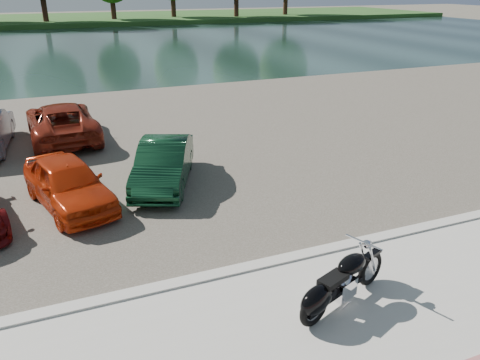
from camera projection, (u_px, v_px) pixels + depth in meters
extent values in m
plane|color=#595447|center=(318.00, 330.00, 7.78)|extent=(200.00, 200.00, 0.00)
cube|color=#B8B6AD|center=(268.00, 264.00, 9.46)|extent=(60.00, 0.30, 0.14)
cube|color=#464238|center=(164.00, 139.00, 17.17)|extent=(60.00, 18.00, 0.04)
cube|color=#192D28|center=(88.00, 47.00, 41.95)|extent=(120.00, 40.00, 0.00)
cube|color=#20491A|center=(67.00, 20.00, 69.18)|extent=(120.00, 24.00, 0.60)
cylinder|color=#321A12|center=(113.00, 2.00, 65.12)|extent=(0.70, 0.70, 4.50)
torus|color=black|center=(370.00, 268.00, 8.67)|extent=(0.68, 0.36, 0.68)
torus|color=black|center=(314.00, 307.00, 7.63)|extent=(0.68, 0.36, 0.68)
cylinder|color=#B2B2B7|center=(370.00, 268.00, 8.67)|extent=(0.45, 0.22, 0.46)
cylinder|color=#B2B2B7|center=(314.00, 307.00, 7.63)|extent=(0.45, 0.22, 0.46)
cylinder|color=silver|center=(372.00, 259.00, 8.40)|extent=(0.32, 0.16, 0.63)
cylinder|color=silver|center=(363.00, 255.00, 8.53)|extent=(0.32, 0.16, 0.63)
cylinder|color=silver|center=(364.00, 242.00, 8.19)|extent=(0.31, 0.71, 0.04)
sphere|color=silver|center=(367.00, 244.00, 8.29)|extent=(0.21, 0.21, 0.16)
sphere|color=silver|center=(369.00, 243.00, 8.33)|extent=(0.14, 0.14, 0.11)
cube|color=black|center=(372.00, 254.00, 8.55)|extent=(0.47, 0.29, 0.06)
cube|color=black|center=(344.00, 289.00, 8.17)|extent=(1.15, 0.53, 0.08)
cube|color=silver|center=(342.00, 287.00, 8.11)|extent=(0.54, 0.46, 0.34)
cylinder|color=silver|center=(347.00, 275.00, 8.10)|extent=(0.29, 0.26, 0.27)
cylinder|color=silver|center=(340.00, 280.00, 7.97)|extent=(0.29, 0.26, 0.27)
ellipsoid|color=black|center=(352.00, 264.00, 8.12)|extent=(0.76, 0.58, 0.32)
cube|color=black|center=(333.00, 279.00, 7.81)|extent=(0.61, 0.46, 0.10)
ellipsoid|color=black|center=(317.00, 300.00, 7.62)|extent=(0.80, 0.58, 0.50)
cube|color=black|center=(314.00, 305.00, 7.61)|extent=(0.44, 0.31, 0.30)
cylinder|color=silver|center=(324.00, 297.00, 8.08)|extent=(1.06, 0.48, 0.09)
cylinder|color=silver|center=(324.00, 293.00, 8.05)|extent=(1.06, 0.48, 0.09)
cylinder|color=#B2B2B7|center=(346.00, 305.00, 8.02)|extent=(0.07, 0.14, 0.22)
imported|color=red|center=(68.00, 183.00, 11.78)|extent=(2.43, 3.95, 1.25)
imported|color=#0E331D|center=(164.00, 164.00, 13.07)|extent=(2.63, 4.00, 1.25)
imported|color=maroon|center=(62.00, 121.00, 16.87)|extent=(2.53, 4.97, 1.34)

